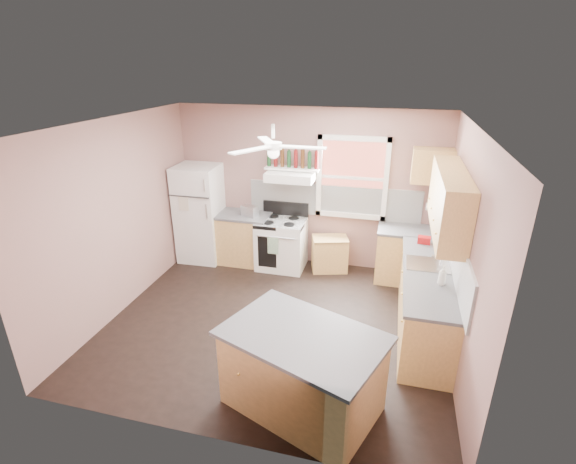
% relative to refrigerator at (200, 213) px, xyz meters
% --- Properties ---
extents(floor, '(4.50, 4.50, 0.00)m').
position_rel_refrigerator_xyz_m(floor, '(1.86, -1.66, -0.86)').
color(floor, black).
rests_on(floor, ground).
extents(ceiling, '(4.50, 4.50, 0.00)m').
position_rel_refrigerator_xyz_m(ceiling, '(1.86, -1.66, 1.84)').
color(ceiling, white).
rests_on(ceiling, ground).
extents(wall_back, '(4.50, 0.05, 2.70)m').
position_rel_refrigerator_xyz_m(wall_back, '(1.86, 0.36, 0.49)').
color(wall_back, '#86605A').
rests_on(wall_back, ground).
extents(wall_right, '(0.05, 4.00, 2.70)m').
position_rel_refrigerator_xyz_m(wall_right, '(4.13, -1.66, 0.49)').
color(wall_right, '#86605A').
rests_on(wall_right, ground).
extents(wall_left, '(0.05, 4.00, 2.70)m').
position_rel_refrigerator_xyz_m(wall_left, '(-0.42, -1.66, 0.49)').
color(wall_left, '#86605A').
rests_on(wall_left, ground).
extents(backsplash_back, '(2.90, 0.03, 0.55)m').
position_rel_refrigerator_xyz_m(backsplash_back, '(2.31, 0.33, 0.32)').
color(backsplash_back, white).
rests_on(backsplash_back, wall_back).
extents(backsplash_right, '(0.03, 2.60, 0.55)m').
position_rel_refrigerator_xyz_m(backsplash_right, '(4.09, -1.36, 0.32)').
color(backsplash_right, white).
rests_on(backsplash_right, wall_right).
extents(window_view, '(1.00, 0.02, 1.20)m').
position_rel_refrigerator_xyz_m(window_view, '(2.61, 0.32, 0.74)').
color(window_view, brown).
rests_on(window_view, wall_back).
extents(window_frame, '(1.16, 0.07, 1.36)m').
position_rel_refrigerator_xyz_m(window_frame, '(2.61, 0.30, 0.74)').
color(window_frame, white).
rests_on(window_frame, wall_back).
extents(refrigerator, '(0.76, 0.74, 1.72)m').
position_rel_refrigerator_xyz_m(refrigerator, '(0.00, 0.00, 0.00)').
color(refrigerator, white).
rests_on(refrigerator, floor).
extents(base_cabinet_left, '(0.90, 0.60, 0.86)m').
position_rel_refrigerator_xyz_m(base_cabinet_left, '(0.80, 0.04, -0.43)').
color(base_cabinet_left, '#AC8447').
rests_on(base_cabinet_left, floor).
extents(counter_left, '(0.92, 0.62, 0.04)m').
position_rel_refrigerator_xyz_m(counter_left, '(0.80, 0.04, 0.02)').
color(counter_left, '#49494C').
rests_on(counter_left, base_cabinet_left).
extents(toaster, '(0.32, 0.25, 0.18)m').
position_rel_refrigerator_xyz_m(toaster, '(0.94, -0.01, 0.13)').
color(toaster, silver).
rests_on(toaster, counter_left).
extents(stove, '(0.81, 0.64, 0.86)m').
position_rel_refrigerator_xyz_m(stove, '(1.49, -0.01, -0.43)').
color(stove, white).
rests_on(stove, floor).
extents(range_hood, '(0.78, 0.50, 0.14)m').
position_rel_refrigerator_xyz_m(range_hood, '(1.63, 0.09, 0.76)').
color(range_hood, white).
rests_on(range_hood, wall_back).
extents(bottle_shelf, '(0.90, 0.26, 0.03)m').
position_rel_refrigerator_xyz_m(bottle_shelf, '(1.63, 0.21, 0.86)').
color(bottle_shelf, white).
rests_on(bottle_shelf, range_hood).
extents(cart, '(0.67, 0.54, 0.59)m').
position_rel_refrigerator_xyz_m(cart, '(2.32, 0.09, -0.57)').
color(cart, '#AC8447').
rests_on(cart, floor).
extents(base_cabinet_corner, '(1.00, 0.60, 0.86)m').
position_rel_refrigerator_xyz_m(base_cabinet_corner, '(3.61, 0.04, -0.43)').
color(base_cabinet_corner, '#AC8447').
rests_on(base_cabinet_corner, floor).
extents(base_cabinet_right, '(0.60, 2.20, 0.86)m').
position_rel_refrigerator_xyz_m(base_cabinet_right, '(3.81, -1.36, -0.43)').
color(base_cabinet_right, '#AC8447').
rests_on(base_cabinet_right, floor).
extents(counter_corner, '(1.02, 0.62, 0.04)m').
position_rel_refrigerator_xyz_m(counter_corner, '(3.61, 0.04, 0.02)').
color(counter_corner, '#49494C').
rests_on(counter_corner, base_cabinet_corner).
extents(counter_right, '(0.62, 2.22, 0.04)m').
position_rel_refrigerator_xyz_m(counter_right, '(3.80, -1.36, 0.02)').
color(counter_right, '#49494C').
rests_on(counter_right, base_cabinet_right).
extents(sink, '(0.55, 0.45, 0.03)m').
position_rel_refrigerator_xyz_m(sink, '(3.80, -1.16, 0.04)').
color(sink, silver).
rests_on(sink, counter_right).
extents(faucet, '(0.03, 0.03, 0.14)m').
position_rel_refrigerator_xyz_m(faucet, '(3.96, -1.16, 0.11)').
color(faucet, silver).
rests_on(faucet, sink).
extents(upper_cabinet_right, '(0.33, 1.80, 0.76)m').
position_rel_refrigerator_xyz_m(upper_cabinet_right, '(3.94, -1.16, 0.92)').
color(upper_cabinet_right, '#AC8447').
rests_on(upper_cabinet_right, wall_right).
extents(upper_cabinet_corner, '(0.60, 0.33, 0.52)m').
position_rel_refrigerator_xyz_m(upper_cabinet_corner, '(3.81, 0.17, 1.04)').
color(upper_cabinet_corner, '#AC8447').
rests_on(upper_cabinet_corner, wall_back).
extents(paper_towel, '(0.26, 0.12, 0.12)m').
position_rel_refrigerator_xyz_m(paper_towel, '(3.93, 0.20, 0.39)').
color(paper_towel, white).
rests_on(paper_towel, wall_back).
extents(island, '(1.71, 1.40, 0.86)m').
position_rel_refrigerator_xyz_m(island, '(2.54, -3.03, -0.43)').
color(island, '#AC8447').
rests_on(island, floor).
extents(island_top, '(1.82, 1.51, 0.04)m').
position_rel_refrigerator_xyz_m(island_top, '(2.54, -3.03, 0.02)').
color(island_top, '#49494C').
rests_on(island_top, island).
extents(ceiling_fan_hub, '(0.20, 0.20, 0.08)m').
position_rel_refrigerator_xyz_m(ceiling_fan_hub, '(1.86, -1.66, 1.59)').
color(ceiling_fan_hub, white).
rests_on(ceiling_fan_hub, ceiling).
extents(soap_bottle, '(0.12, 0.12, 0.24)m').
position_rel_refrigerator_xyz_m(soap_bottle, '(3.93, -1.67, 0.16)').
color(soap_bottle, silver).
rests_on(soap_bottle, counter_right).
extents(red_caddy, '(0.19, 0.14, 0.10)m').
position_rel_refrigerator_xyz_m(red_caddy, '(3.78, -0.46, 0.09)').
color(red_caddy, '#A10D0F').
rests_on(red_caddy, counter_right).
extents(wine_bottles, '(0.86, 0.06, 0.31)m').
position_rel_refrigerator_xyz_m(wine_bottles, '(1.63, 0.21, 1.02)').
color(wine_bottles, '#143819').
rests_on(wine_bottles, bottle_shelf).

